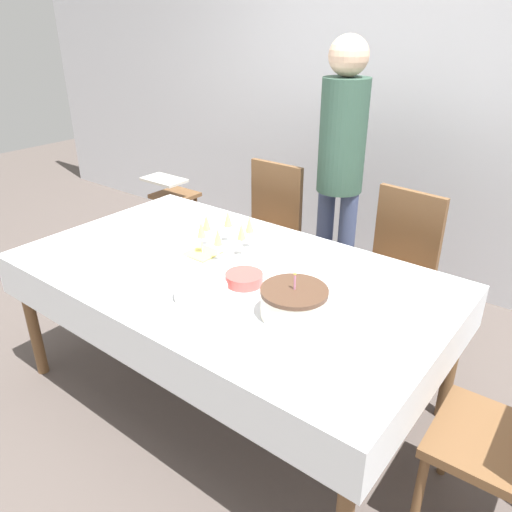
{
  "coord_description": "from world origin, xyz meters",
  "views": [
    {
      "loc": [
        1.4,
        -1.57,
        1.82
      ],
      "look_at": [
        0.17,
        0.01,
        0.86
      ],
      "focal_mm": 35.0,
      "sensor_mm": 36.0,
      "label": 1
    }
  ],
  "objects_px": {
    "birthday_cake": "(294,302)",
    "plate_stack_dessert": "(244,279)",
    "person_standing": "(341,156)",
    "high_chair": "(174,204)",
    "dining_chair_far_right": "(394,268)",
    "champagne_tray": "(225,238)",
    "plate_stack_main": "(201,292)",
    "dining_chair_far_left": "(266,229)"
  },
  "relations": [
    {
      "from": "champagne_tray",
      "to": "person_standing",
      "type": "relative_size",
      "value": 0.22
    },
    {
      "from": "high_chair",
      "to": "person_standing",
      "type": "bearing_deg",
      "value": 5.53
    },
    {
      "from": "plate_stack_dessert",
      "to": "high_chair",
      "type": "distance_m",
      "value": 1.87
    },
    {
      "from": "dining_chair_far_left",
      "to": "champagne_tray",
      "type": "xyz_separation_m",
      "value": [
        0.32,
        -0.77,
        0.29
      ]
    },
    {
      "from": "champagne_tray",
      "to": "plate_stack_dessert",
      "type": "height_order",
      "value": "champagne_tray"
    },
    {
      "from": "birthday_cake",
      "to": "high_chair",
      "type": "relative_size",
      "value": 0.38
    },
    {
      "from": "dining_chair_far_left",
      "to": "dining_chair_far_right",
      "type": "distance_m",
      "value": 0.92
    },
    {
      "from": "high_chair",
      "to": "champagne_tray",
      "type": "bearing_deg",
      "value": -32.82
    },
    {
      "from": "person_standing",
      "to": "high_chair",
      "type": "bearing_deg",
      "value": -174.47
    },
    {
      "from": "dining_chair_far_right",
      "to": "dining_chair_far_left",
      "type": "bearing_deg",
      "value": 179.98
    },
    {
      "from": "birthday_cake",
      "to": "plate_stack_dessert",
      "type": "bearing_deg",
      "value": 165.85
    },
    {
      "from": "dining_chair_far_right",
      "to": "plate_stack_dessert",
      "type": "relative_size",
      "value": 5.65
    },
    {
      "from": "dining_chair_far_right",
      "to": "birthday_cake",
      "type": "bearing_deg",
      "value": -89.51
    },
    {
      "from": "plate_stack_main",
      "to": "person_standing",
      "type": "height_order",
      "value": "person_standing"
    },
    {
      "from": "plate_stack_main",
      "to": "plate_stack_dessert",
      "type": "distance_m",
      "value": 0.22
    },
    {
      "from": "birthday_cake",
      "to": "person_standing",
      "type": "bearing_deg",
      "value": 111.99
    },
    {
      "from": "birthday_cake",
      "to": "plate_stack_dessert",
      "type": "relative_size",
      "value": 1.6
    },
    {
      "from": "champagne_tray",
      "to": "person_standing",
      "type": "distance_m",
      "value": 0.99
    },
    {
      "from": "dining_chair_far_left",
      "to": "high_chair",
      "type": "xyz_separation_m",
      "value": [
        -0.95,
        0.04,
        -0.04
      ]
    },
    {
      "from": "plate_stack_main",
      "to": "person_standing",
      "type": "relative_size",
      "value": 0.13
    },
    {
      "from": "dining_chair_far_right",
      "to": "birthday_cake",
      "type": "relative_size",
      "value": 3.54
    },
    {
      "from": "plate_stack_dessert",
      "to": "high_chair",
      "type": "bearing_deg",
      "value": 146.76
    },
    {
      "from": "person_standing",
      "to": "high_chair",
      "type": "height_order",
      "value": "person_standing"
    },
    {
      "from": "plate_stack_main",
      "to": "high_chair",
      "type": "relative_size",
      "value": 0.32
    },
    {
      "from": "birthday_cake",
      "to": "dining_chair_far_right",
      "type": "bearing_deg",
      "value": 90.49
    },
    {
      "from": "birthday_cake",
      "to": "high_chair",
      "type": "distance_m",
      "value": 2.19
    },
    {
      "from": "plate_stack_main",
      "to": "dining_chair_far_left",
      "type": "bearing_deg",
      "value": 114.5
    },
    {
      "from": "birthday_cake",
      "to": "person_standing",
      "type": "xyz_separation_m",
      "value": [
        -0.5,
        1.23,
        0.26
      ]
    },
    {
      "from": "dining_chair_far_left",
      "to": "birthday_cake",
      "type": "relative_size",
      "value": 3.54
    },
    {
      "from": "champagne_tray",
      "to": "high_chair",
      "type": "height_order",
      "value": "champagne_tray"
    },
    {
      "from": "dining_chair_far_left",
      "to": "birthday_cake",
      "type": "xyz_separation_m",
      "value": [
        0.93,
        -1.05,
        0.27
      ]
    },
    {
      "from": "dining_chair_far_right",
      "to": "birthday_cake",
      "type": "xyz_separation_m",
      "value": [
        0.01,
        -1.05,
        0.27
      ]
    },
    {
      "from": "dining_chair_far_right",
      "to": "champagne_tray",
      "type": "distance_m",
      "value": 1.02
    },
    {
      "from": "dining_chair_far_right",
      "to": "person_standing",
      "type": "xyz_separation_m",
      "value": [
        -0.49,
        0.18,
        0.53
      ]
    },
    {
      "from": "dining_chair_far_right",
      "to": "plate_stack_main",
      "type": "relative_size",
      "value": 4.2
    },
    {
      "from": "dining_chair_far_left",
      "to": "person_standing",
      "type": "height_order",
      "value": "person_standing"
    },
    {
      "from": "person_standing",
      "to": "high_chair",
      "type": "distance_m",
      "value": 1.5
    },
    {
      "from": "champagne_tray",
      "to": "plate_stack_dessert",
      "type": "distance_m",
      "value": 0.35
    },
    {
      "from": "person_standing",
      "to": "plate_stack_dessert",
      "type": "bearing_deg",
      "value": -81.33
    },
    {
      "from": "birthday_cake",
      "to": "plate_stack_main",
      "type": "relative_size",
      "value": 1.19
    },
    {
      "from": "dining_chair_far_right",
      "to": "champagne_tray",
      "type": "xyz_separation_m",
      "value": [
        -0.6,
        -0.77,
        0.29
      ]
    },
    {
      "from": "plate_stack_main",
      "to": "high_chair",
      "type": "height_order",
      "value": "plate_stack_main"
    }
  ]
}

